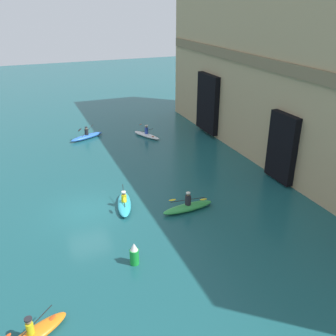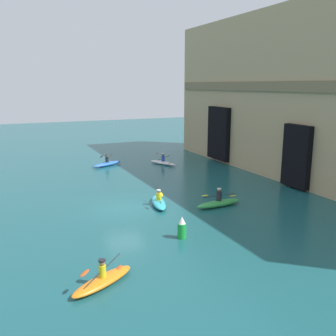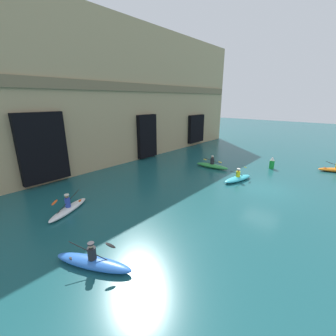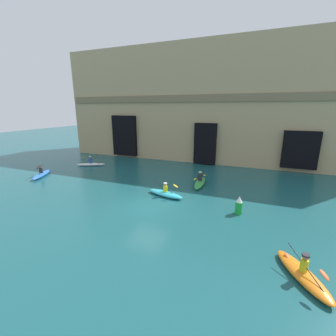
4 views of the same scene
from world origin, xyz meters
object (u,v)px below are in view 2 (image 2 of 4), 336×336
kayak_orange (103,280)px  kayak_green (219,203)px  kayak_blue (107,164)px  marker_buoy (182,228)px  kayak_cyan (159,202)px  kayak_white (163,162)px

kayak_orange → kayak_green: bearing=6.0°
kayak_blue → kayak_green: 15.52m
kayak_green → marker_buoy: 5.80m
kayak_cyan → kayak_blue: 13.32m
kayak_green → marker_buoy: (3.63, -4.52, 0.30)m
kayak_cyan → kayak_blue: (-13.32, 0.21, 0.01)m
kayak_orange → marker_buoy: 5.72m
kayak_white → kayak_blue: 5.51m
kayak_orange → marker_buoy: size_ratio=2.60×
marker_buoy → kayak_green: bearing=128.8°
kayak_white → kayak_orange: kayak_white is taller
marker_buoy → kayak_blue: bearing=176.2°
kayak_blue → kayak_orange: kayak_blue is taller
kayak_orange → kayak_cyan: bearing=25.9°
kayak_green → kayak_white: bearing=77.5°
kayak_cyan → marker_buoy: 5.58m
kayak_orange → kayak_green: 11.47m
kayak_cyan → marker_buoy: bearing=-176.2°
kayak_cyan → kayak_blue: bearing=13.6°
kayak_cyan → kayak_green: size_ratio=0.94×
kayak_cyan → kayak_white: bearing=-10.5°
kayak_cyan → marker_buoy: size_ratio=2.66×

